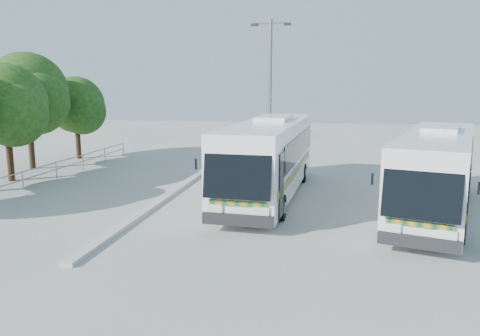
% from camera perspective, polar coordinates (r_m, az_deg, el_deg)
% --- Properties ---
extents(ground, '(100.00, 100.00, 0.00)m').
position_cam_1_polar(ground, '(19.25, -5.21, -5.88)').
color(ground, '#A5A5A0').
rests_on(ground, ground).
extents(kerb_divider, '(0.40, 16.00, 0.15)m').
position_cam_1_polar(kerb_divider, '(21.76, -9.64, -3.91)').
color(kerb_divider, '#B2B2AD').
rests_on(kerb_divider, ground).
extents(railing, '(0.06, 22.00, 1.00)m').
position_cam_1_polar(railing, '(26.90, -23.77, -0.52)').
color(railing, gray).
rests_on(railing, ground).
extents(tree_far_c, '(4.97, 4.69, 6.49)m').
position_cam_1_polar(tree_far_c, '(28.66, -26.57, 6.97)').
color(tree_far_c, '#382314').
rests_on(tree_far_c, ground).
extents(tree_far_d, '(5.62, 5.30, 7.33)m').
position_cam_1_polar(tree_far_d, '(32.35, -24.40, 8.35)').
color(tree_far_d, '#382314').
rests_on(tree_far_d, ground).
extents(tree_far_e, '(4.54, 4.28, 5.92)m').
position_cam_1_polar(tree_far_e, '(35.82, -19.27, 7.26)').
color(tree_far_e, '#382314').
rests_on(tree_far_e, ground).
extents(coach_main, '(3.40, 13.02, 3.58)m').
position_cam_1_polar(coach_main, '(22.37, 3.68, 1.52)').
color(coach_main, white).
rests_on(coach_main, ground).
extents(coach_adjacent, '(5.67, 12.32, 3.37)m').
position_cam_1_polar(coach_adjacent, '(20.91, 22.82, -0.17)').
color(coach_adjacent, silver).
rests_on(coach_adjacent, ground).
extents(lamppost, '(2.13, 0.22, 8.72)m').
position_cam_1_polar(lamppost, '(25.73, 3.70, 9.00)').
color(lamppost, gray).
rests_on(lamppost, ground).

